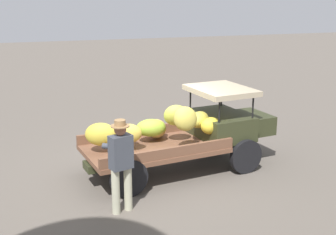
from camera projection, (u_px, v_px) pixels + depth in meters
name	position (u px, v px, depth m)	size (l,w,h in m)	color
ground_plane	(155.00, 173.00, 10.19)	(60.00, 60.00, 0.00)	#5E554D
truck	(189.00, 132.00, 10.22)	(4.60, 2.22, 1.83)	#31351E
farmer	(121.00, 160.00, 8.13)	(0.55, 0.50, 1.77)	#BCB99B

